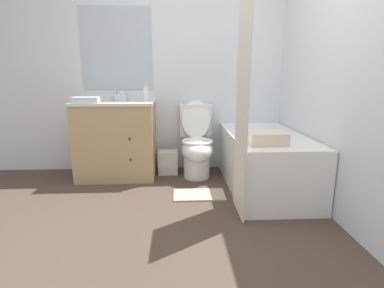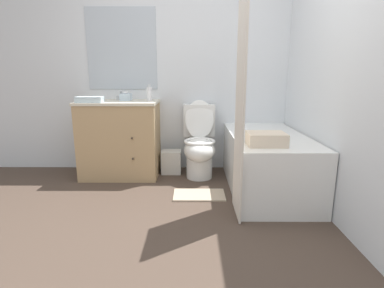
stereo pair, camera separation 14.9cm
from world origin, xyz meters
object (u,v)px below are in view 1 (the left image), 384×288
object	(u,v)px
bath_towel_folded	(267,138)
bath_mat	(199,195)
vanity_cabinet	(117,139)
soap_dispenser	(146,94)
sink_faucet	(117,97)
hand_towel_folded	(86,100)
toilet	(197,144)
wastebasket	(168,162)
tissue_box	(122,97)
bathtub	(264,161)

from	to	relation	value
bath_towel_folded	bath_mat	world-z (taller)	bath_towel_folded
vanity_cabinet	soap_dispenser	distance (m)	0.62
sink_faucet	soap_dispenser	bearing A→B (deg)	-27.39
soap_dispenser	bath_mat	xyz separation A→B (m)	(0.55, -0.63, -0.95)
sink_faucet	hand_towel_folded	size ratio (longest dim) A/B	0.51
toilet	bath_mat	distance (m)	0.70
toilet	wastebasket	world-z (taller)	toilet
sink_faucet	bath_towel_folded	world-z (taller)	sink_faucet
vanity_cabinet	sink_faucet	xyz separation A→B (m)	(-0.00, 0.17, 0.46)
soap_dispenser	wastebasket	bearing A→B (deg)	19.30
toilet	bath_towel_folded	bearing A→B (deg)	-57.09
vanity_cabinet	bath_mat	world-z (taller)	vanity_cabinet
tissue_box	hand_towel_folded	world-z (taller)	tissue_box
hand_towel_folded	tissue_box	bearing A→B (deg)	36.62
wastebasket	soap_dispenser	distance (m)	0.85
soap_dispenser	hand_towel_folded	world-z (taller)	soap_dispenser
toilet	bathtub	world-z (taller)	toilet
wastebasket	bath_towel_folded	world-z (taller)	bath_towel_folded
wastebasket	soap_dispenser	world-z (taller)	soap_dispenser
wastebasket	toilet	bearing A→B (deg)	-19.52
soap_dispenser	bath_towel_folded	world-z (taller)	soap_dispenser
vanity_cabinet	toilet	xyz separation A→B (m)	(0.91, -0.05, -0.06)
bathtub	bath_towel_folded	distance (m)	0.58
bath_towel_folded	bath_mat	bearing A→B (deg)	155.22
toilet	soap_dispenser	distance (m)	0.80
bath_mat	bath_towel_folded	bearing A→B (deg)	-24.78
sink_faucet	bathtub	bearing A→B (deg)	-21.19
bathtub	tissue_box	xyz separation A→B (m)	(-1.53, 0.50, 0.62)
hand_towel_folded	bath_mat	size ratio (longest dim) A/B	0.55
soap_dispenser	hand_towel_folded	distance (m)	0.64
toilet	wastebasket	xyz separation A→B (m)	(-0.33, 0.12, -0.25)
vanity_cabinet	soap_dispenser	bearing A→B (deg)	-1.32
soap_dispenser	hand_towel_folded	bearing A→B (deg)	-163.72
tissue_box	toilet	bearing A→B (deg)	-7.17
vanity_cabinet	tissue_box	world-z (taller)	tissue_box
sink_faucet	toilet	xyz separation A→B (m)	(0.91, -0.22, -0.52)
wastebasket	vanity_cabinet	bearing A→B (deg)	-172.94
vanity_cabinet	soap_dispenser	size ratio (longest dim) A/B	4.80
soap_dispenser	hand_towel_folded	size ratio (longest dim) A/B	0.66
vanity_cabinet	bath_towel_folded	xyz separation A→B (m)	(1.47, -0.90, 0.18)
tissue_box	bathtub	bearing A→B (deg)	-18.28
sink_faucet	hand_towel_folded	xyz separation A→B (m)	(-0.26, -0.36, -0.00)
soap_dispenser	hand_towel_folded	xyz separation A→B (m)	(-0.61, -0.18, -0.05)
bathtub	hand_towel_folded	size ratio (longest dim) A/B	5.25
bath_towel_folded	bath_mat	size ratio (longest dim) A/B	0.64
sink_faucet	bath_towel_folded	distance (m)	1.84
bathtub	tissue_box	size ratio (longest dim) A/B	11.72
vanity_cabinet	toilet	world-z (taller)	toilet
sink_faucet	toilet	distance (m)	1.08
vanity_cabinet	wastebasket	world-z (taller)	vanity_cabinet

